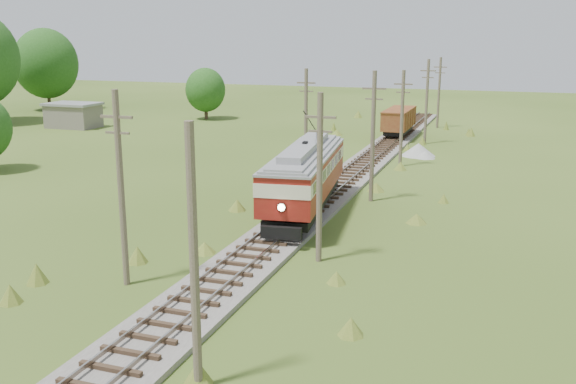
% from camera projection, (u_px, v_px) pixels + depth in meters
% --- Properties ---
extents(railbed_main, '(3.60, 96.00, 0.57)m').
position_uv_depth(railbed_main, '(338.00, 186.00, 48.58)').
color(railbed_main, '#605B54').
rests_on(railbed_main, ground).
extents(streetcar, '(4.88, 13.82, 6.26)m').
position_uv_depth(streetcar, '(305.00, 172.00, 40.48)').
color(streetcar, black).
rests_on(streetcar, ground).
extents(gondola, '(2.69, 8.16, 2.70)m').
position_uv_depth(gondola, '(399.00, 120.00, 72.19)').
color(gondola, black).
rests_on(gondola, ground).
extents(gravel_pile, '(3.38, 3.59, 1.23)m').
position_uv_depth(gravel_pile, '(419.00, 150.00, 61.37)').
color(gravel_pile, gray).
rests_on(gravel_pile, ground).
extents(utility_pole_r_1, '(0.30, 0.30, 8.80)m').
position_uv_depth(utility_pole_r_1, '(194.00, 261.00, 20.01)').
color(utility_pole_r_1, brown).
rests_on(utility_pole_r_1, ground).
extents(utility_pole_r_2, '(1.60, 0.30, 8.60)m').
position_uv_depth(utility_pole_r_2, '(320.00, 177.00, 31.85)').
color(utility_pole_r_2, brown).
rests_on(utility_pole_r_2, ground).
extents(utility_pole_r_3, '(1.60, 0.30, 9.00)m').
position_uv_depth(utility_pole_r_3, '(373.00, 135.00, 43.74)').
color(utility_pole_r_3, brown).
rests_on(utility_pole_r_3, ground).
extents(utility_pole_r_4, '(1.60, 0.30, 8.40)m').
position_uv_depth(utility_pole_r_4, '(402.00, 118.00, 55.79)').
color(utility_pole_r_4, brown).
rests_on(utility_pole_r_4, ground).
extents(utility_pole_r_5, '(1.60, 0.30, 8.90)m').
position_uv_depth(utility_pole_r_5, '(427.00, 101.00, 67.51)').
color(utility_pole_r_5, brown).
rests_on(utility_pole_r_5, ground).
extents(utility_pole_r_6, '(1.60, 0.30, 8.70)m').
position_uv_depth(utility_pole_r_6, '(439.00, 92.00, 79.51)').
color(utility_pole_r_6, brown).
rests_on(utility_pole_r_6, ground).
extents(utility_pole_l_a, '(1.60, 0.30, 9.00)m').
position_uv_depth(utility_pole_l_a, '(121.00, 188.00, 28.72)').
color(utility_pole_l_a, brown).
rests_on(utility_pole_l_a, ground).
extents(utility_pole_l_b, '(1.60, 0.30, 8.60)m').
position_uv_depth(utility_pole_l_b, '(306.00, 118.00, 54.52)').
color(utility_pole_l_b, brown).
rests_on(utility_pole_l_b, ground).
extents(tree_left_5, '(9.66, 9.66, 12.44)m').
position_uv_depth(tree_left_5, '(46.00, 63.00, 98.00)').
color(tree_left_5, '#38281C').
rests_on(tree_left_5, ground).
extents(tree_mid_a, '(5.46, 5.46, 7.03)m').
position_uv_depth(tree_mid_a, '(205.00, 90.00, 87.86)').
color(tree_mid_a, '#38281C').
rests_on(tree_mid_a, ground).
extents(shed, '(6.40, 4.40, 3.10)m').
position_uv_depth(shed, '(73.00, 115.00, 80.41)').
color(shed, slate).
rests_on(shed, ground).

